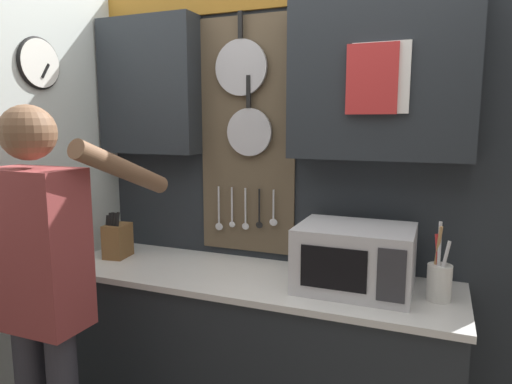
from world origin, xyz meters
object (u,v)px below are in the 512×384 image
Objects in this scene: utensil_crock at (439,280)px; person at (41,280)px; microwave at (355,258)px; knife_block at (118,240)px.

utensil_crock is 0.19× the size of person.
person reaches higher than utensil_crock.
utensil_crock is at bearing 24.30° from person.
utensil_crock is at bearing 0.08° from microwave.
microwave reaches higher than knife_block.
utensil_crock is at bearing -0.00° from knife_block.
utensil_crock reaches higher than knife_block.
person is at bearing -155.70° from utensil_crock.
person is at bearing -76.32° from knife_block.
utensil_crock is (1.65, -0.00, -0.01)m from knife_block.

